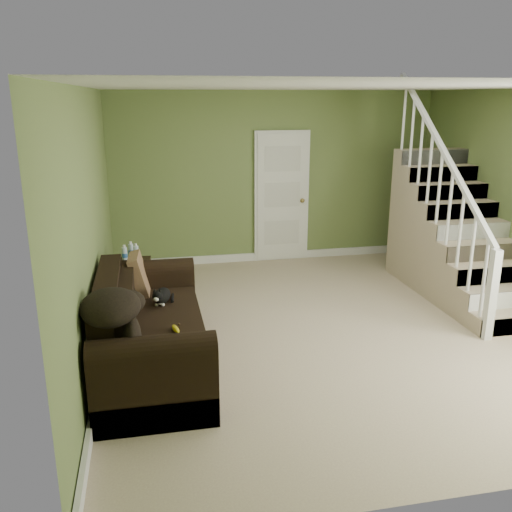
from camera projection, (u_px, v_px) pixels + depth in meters
name	position (u px, v px, depth m)	size (l,w,h in m)	color
floor	(330.00, 327.00, 6.12)	(5.00, 5.50, 0.01)	tan
ceiling	(340.00, 87.00, 5.39)	(5.00, 5.50, 0.01)	white
wall_back	(275.00, 178.00, 8.34)	(5.00, 0.04, 2.60)	olive
wall_front	(492.00, 311.00, 3.17)	(5.00, 0.04, 2.60)	olive
wall_left	(91.00, 225.00, 5.28)	(0.04, 5.50, 2.60)	olive
baseboard_back	(275.00, 256.00, 8.66)	(5.00, 0.04, 0.12)	white
baseboard_left	(104.00, 341.00, 5.64)	(0.04, 5.50, 0.12)	white
door	(282.00, 197.00, 8.40)	(0.86, 0.12, 2.02)	white
staircase	(450.00, 242.00, 7.23)	(1.00, 2.51, 2.82)	tan
sofa	(147.00, 334.00, 5.14)	(0.98, 2.27, 0.90)	black
side_table	(133.00, 281.00, 6.77)	(0.48, 0.48, 0.78)	black
cat	(162.00, 296.00, 5.48)	(0.24, 0.43, 0.21)	black
banana	(176.00, 329.00, 4.84)	(0.05, 0.17, 0.05)	yellow
throw_pillow	(139.00, 274.00, 5.78)	(0.11, 0.44, 0.44)	#4C2D1E
throw_blanket	(110.00, 307.00, 4.23)	(0.47, 0.61, 0.25)	black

